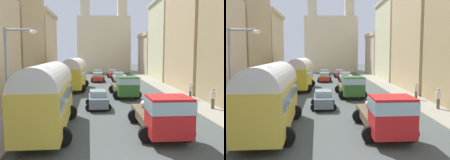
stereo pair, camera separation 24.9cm
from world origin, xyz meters
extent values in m
plane|color=#474F4C|center=(0.00, 27.00, 0.00)|extent=(154.00, 154.00, 0.00)
cube|color=#9C918F|center=(-7.25, 27.00, 0.07)|extent=(2.50, 70.00, 0.14)
cube|color=gray|center=(7.25, 27.00, 0.07)|extent=(2.50, 70.00, 0.14)
cube|color=tan|center=(-11.19, 22.96, 5.78)|extent=(5.39, 10.16, 11.55)
cube|color=#CDB188|center=(-11.33, 33.41, 5.14)|extent=(5.66, 9.68, 10.28)
cube|color=#C7B685|center=(-11.33, 33.41, 10.53)|extent=(6.22, 9.68, 0.51)
cube|color=tan|center=(11.31, 26.48, 6.91)|extent=(5.63, 11.74, 13.82)
cube|color=beige|center=(11.27, 39.26, 6.77)|extent=(5.55, 11.83, 13.54)
cube|color=beige|center=(11.27, 39.26, 13.74)|extent=(6.10, 11.83, 0.41)
cube|color=#C9B391|center=(10.95, 51.84, 4.21)|extent=(4.90, 11.56, 8.42)
cube|color=#D7B38A|center=(10.95, 51.84, 8.79)|extent=(5.39, 11.56, 0.75)
cube|color=beige|center=(0.00, 59.87, 6.81)|extent=(12.91, 7.95, 13.62)
cube|color=beige|center=(-4.52, 57.88, 10.01)|extent=(2.21, 2.21, 20.02)
cube|color=beige|center=(4.52, 57.88, 10.01)|extent=(2.21, 2.21, 20.02)
cube|color=gold|center=(-4.70, 9.13, 1.72)|extent=(2.61, 8.77, 2.44)
cylinder|color=silver|center=(-4.70, 9.13, 2.94)|extent=(2.56, 8.59, 2.29)
cube|color=#99B7C6|center=(-4.70, 9.13, 2.26)|extent=(2.63, 8.07, 0.78)
cylinder|color=black|center=(-5.89, 11.79, 0.50)|extent=(1.00, 0.35, 1.00)
cylinder|color=black|center=(-3.67, 11.86, 0.50)|extent=(1.00, 0.35, 1.00)
cylinder|color=black|center=(-5.72, 6.40, 0.50)|extent=(1.00, 0.35, 1.00)
cylinder|color=black|center=(-3.50, 6.47, 0.50)|extent=(1.00, 0.35, 1.00)
cube|color=yellow|center=(-4.64, 26.93, 1.69)|extent=(2.70, 8.59, 2.37)
cylinder|color=silver|center=(-4.64, 26.93, 2.87)|extent=(2.64, 8.42, 2.38)
cube|color=#99B7C6|center=(-4.64, 26.93, 2.21)|extent=(2.73, 7.91, 0.76)
cylinder|color=black|center=(-5.71, 29.61, 0.50)|extent=(1.00, 0.35, 1.00)
cylinder|color=black|center=(-3.40, 29.53, 0.50)|extent=(1.00, 0.35, 1.00)
cylinder|color=black|center=(-5.87, 24.33, 0.50)|extent=(1.00, 0.35, 1.00)
cylinder|color=black|center=(-3.57, 24.25, 0.50)|extent=(1.00, 0.35, 1.00)
cube|color=red|center=(1.92, 6.61, 1.47)|extent=(2.18, 1.98, 2.04)
cube|color=#99B7C6|center=(1.92, 6.61, 2.04)|extent=(2.23, 2.06, 0.65)
cube|color=brown|center=(1.87, 9.93, 0.73)|extent=(2.23, 4.72, 0.55)
ellipsoid|color=beige|center=(1.98, 10.01, 1.24)|extent=(0.85, 1.05, 0.47)
ellipsoid|color=beige|center=(1.59, 11.05, 1.26)|extent=(1.05, 1.13, 0.52)
ellipsoid|color=beige|center=(1.95, 9.37, 1.27)|extent=(0.98, 1.11, 0.54)
ellipsoid|color=beige|center=(1.74, 9.01, 1.70)|extent=(0.79, 0.94, 0.59)
ellipsoid|color=beige|center=(2.04, 9.68, 1.64)|extent=(0.87, 0.76, 0.53)
ellipsoid|color=silver|center=(1.79, 8.91, 1.71)|extent=(0.66, 0.84, 0.59)
cylinder|color=black|center=(2.99, 6.82, 0.45)|extent=(0.90, 0.31, 0.90)
cylinder|color=black|center=(0.85, 6.78, 0.45)|extent=(0.90, 0.31, 0.90)
cylinder|color=black|center=(2.93, 10.79, 0.45)|extent=(0.90, 0.32, 0.90)
cylinder|color=black|center=(0.78, 10.76, 0.45)|extent=(0.90, 0.32, 0.90)
cube|color=#2E6024|center=(1.33, 19.34, 1.40)|extent=(2.18, 2.13, 1.90)
cube|color=#99B7C6|center=(1.33, 19.34, 1.93)|extent=(2.23, 2.21, 0.61)
cube|color=brown|center=(1.16, 22.93, 0.73)|extent=(2.33, 5.26, 0.55)
ellipsoid|color=beige|center=(0.79, 22.18, 1.23)|extent=(1.03, 0.89, 0.45)
ellipsoid|color=beige|center=(1.15, 22.18, 1.22)|extent=(1.07, 0.92, 0.45)
ellipsoid|color=beige|center=(0.94, 23.79, 1.22)|extent=(1.17, 1.03, 0.45)
ellipsoid|color=beige|center=(1.03, 24.30, 1.59)|extent=(1.12, 1.17, 0.50)
ellipsoid|color=beige|center=(1.52, 22.48, 1.69)|extent=(1.08, 1.20, 0.58)
ellipsoid|color=beige|center=(1.12, 22.67, 1.65)|extent=(1.05, 1.14, 0.54)
ellipsoid|color=beige|center=(1.54, 23.95, 1.93)|extent=(0.69, 0.83, 0.49)
cylinder|color=black|center=(2.36, 19.64, 0.45)|extent=(0.90, 0.31, 0.90)
cylinder|color=black|center=(0.28, 19.54, 0.45)|extent=(0.90, 0.31, 0.90)
cylinder|color=black|center=(2.15, 23.95, 0.45)|extent=(0.90, 0.31, 0.90)
cylinder|color=black|center=(0.07, 23.85, 0.45)|extent=(0.90, 0.31, 0.90)
cube|color=#3786CC|center=(1.79, 27.39, 0.66)|extent=(1.78, 3.74, 0.77)
cube|color=#A4C0BA|center=(1.79, 27.39, 1.30)|extent=(1.47, 1.98, 0.52)
cylinder|color=black|center=(2.63, 26.32, 0.30)|extent=(0.60, 0.21, 0.60)
cylinder|color=black|center=(1.10, 26.21, 0.30)|extent=(0.60, 0.21, 0.60)
cylinder|color=black|center=(2.47, 28.57, 0.30)|extent=(0.60, 0.21, 0.60)
cylinder|color=black|center=(0.95, 28.46, 0.30)|extent=(0.60, 0.21, 0.60)
cube|color=silver|center=(1.86, 36.57, 0.62)|extent=(1.81, 3.95, 0.70)
cube|color=#9FBFBB|center=(1.86, 36.57, 1.26)|extent=(1.58, 2.06, 0.59)
cylinder|color=black|center=(2.75, 35.34, 0.30)|extent=(0.60, 0.21, 0.60)
cylinder|color=black|center=(0.96, 35.34, 0.30)|extent=(0.60, 0.21, 0.60)
cylinder|color=black|center=(2.76, 37.79, 0.30)|extent=(0.60, 0.21, 0.60)
cylinder|color=black|center=(0.97, 37.79, 0.30)|extent=(0.60, 0.21, 0.60)
cube|color=#AB3229|center=(1.32, 44.04, 0.61)|extent=(1.68, 4.08, 0.68)
cube|color=#8EACC9|center=(1.32, 44.04, 1.23)|extent=(1.45, 2.13, 0.56)
cylinder|color=black|center=(2.09, 42.77, 0.30)|extent=(0.60, 0.21, 0.60)
cylinder|color=black|center=(0.49, 42.80, 0.30)|extent=(0.60, 0.21, 0.60)
cylinder|color=black|center=(2.14, 45.28, 0.30)|extent=(0.60, 0.21, 0.60)
cylinder|color=black|center=(0.54, 45.30, 0.30)|extent=(0.60, 0.21, 0.60)
cube|color=slate|center=(-1.68, 15.58, 0.66)|extent=(1.67, 3.83, 0.78)
cube|color=#90B0BB|center=(-1.68, 15.58, 1.29)|extent=(1.42, 2.01, 0.49)
cylinder|color=black|center=(-2.49, 16.73, 0.30)|extent=(0.60, 0.21, 0.60)
cylinder|color=black|center=(-0.95, 16.78, 0.30)|extent=(0.60, 0.21, 0.60)
cylinder|color=black|center=(-2.41, 14.39, 0.30)|extent=(0.60, 0.21, 0.60)
cylinder|color=black|center=(-0.87, 14.44, 0.30)|extent=(0.60, 0.21, 0.60)
cube|color=#B42E1E|center=(-1.62, 36.26, 0.61)|extent=(1.74, 4.32, 0.68)
cube|color=#91BFC8|center=(-1.62, 36.26, 1.23)|extent=(1.53, 2.25, 0.57)
cylinder|color=black|center=(-2.48, 37.59, 0.30)|extent=(0.60, 0.21, 0.60)
cylinder|color=black|center=(-0.76, 37.60, 0.30)|extent=(0.60, 0.21, 0.60)
cylinder|color=black|center=(-2.48, 34.92, 0.30)|extent=(0.60, 0.21, 0.60)
cylinder|color=black|center=(-0.75, 34.92, 0.30)|extent=(0.60, 0.21, 0.60)
cube|color=gray|center=(-1.59, 43.65, 0.65)|extent=(1.62, 4.20, 0.77)
cube|color=#93BBCB|center=(-1.59, 43.65, 1.28)|extent=(1.39, 2.20, 0.50)
cylinder|color=black|center=(-2.31, 44.96, 0.30)|extent=(0.60, 0.21, 0.60)
cylinder|color=black|center=(-0.80, 44.91, 0.30)|extent=(0.60, 0.21, 0.60)
cylinder|color=black|center=(-2.38, 42.38, 0.30)|extent=(0.60, 0.21, 0.60)
cylinder|color=black|center=(-0.87, 42.34, 0.30)|extent=(0.60, 0.21, 0.60)
cylinder|color=#4F5141|center=(7.76, 14.11, 0.07)|extent=(0.22, 0.22, 0.14)
cylinder|color=#4F5141|center=(7.76, 14.11, 0.56)|extent=(0.28, 0.28, 0.85)
cylinder|color=silver|center=(7.76, 14.11, 1.29)|extent=(0.44, 0.44, 0.61)
sphere|color=tan|center=(7.76, 14.11, 1.72)|extent=(0.23, 0.23, 0.23)
cylinder|color=#49483F|center=(7.45, 18.39, 0.07)|extent=(0.20, 0.20, 0.14)
cylinder|color=#49483F|center=(7.45, 18.39, 0.56)|extent=(0.30, 0.30, 0.83)
cylinder|color=silver|center=(7.45, 18.39, 1.25)|extent=(0.46, 0.46, 0.56)
sphere|color=tan|center=(7.45, 18.39, 1.65)|extent=(0.24, 0.24, 0.24)
cylinder|color=gray|center=(-6.50, 7.65, 3.00)|extent=(0.16, 0.16, 6.01)
cylinder|color=gray|center=(-5.79, 7.65, 5.91)|extent=(1.41, 0.11, 0.11)
ellipsoid|color=silver|center=(-5.09, 7.65, 5.81)|extent=(0.44, 0.28, 0.20)
camera|label=1|loc=(-1.74, -6.13, 4.69)|focal=41.13mm
camera|label=2|loc=(-1.49, -6.15, 4.69)|focal=41.13mm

